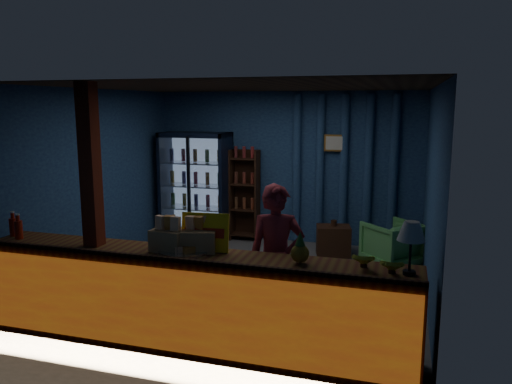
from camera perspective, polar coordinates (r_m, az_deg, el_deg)
ground at (r=6.90m, az=-0.93°, el=-10.18°), size 4.60×4.60×0.00m
room_walls at (r=6.53m, az=-0.97°, el=2.86°), size 4.60×4.60×4.60m
counter at (r=5.07m, az=-7.64°, el=-12.17°), size 4.40×0.57×0.99m
support_post at (r=5.34m, az=-18.14°, el=-2.18°), size 0.16×0.16×2.60m
beverage_cooler at (r=8.94m, az=-6.71°, el=0.61°), size 1.20×0.62×1.90m
bottle_shelf at (r=8.80m, az=-1.24°, el=-0.40°), size 0.50×0.28×1.60m
curtain_folds at (r=8.44m, az=9.99°, el=2.48°), size 1.74×0.14×2.50m
framed_picture at (r=8.37m, az=9.02°, el=5.55°), size 0.36×0.04×0.28m
shopkeeper at (r=5.19m, az=2.34°, el=-7.81°), size 0.66×0.52×1.59m
green_chair at (r=7.75m, az=15.33°, el=-5.69°), size 1.02×1.02×0.66m
side_table at (r=8.07m, az=8.83°, el=-5.49°), size 0.60×0.49×0.57m
yellow_sign at (r=4.93m, az=-5.84°, el=-4.61°), size 0.48×0.14×0.38m
soda_bottles at (r=6.03m, az=-25.75°, el=-3.65°), size 0.23×0.16×0.27m
snack_box_left at (r=5.02m, az=-9.79°, el=-5.22°), size 0.36×0.31×0.35m
snack_box_centre at (r=4.97m, az=-6.50°, el=-5.30°), size 0.39×0.35×0.35m
pastry_tray at (r=4.97m, az=-8.18°, el=-6.48°), size 0.51×0.51×0.08m
banana_bunches at (r=4.48m, az=13.73°, el=-7.87°), size 0.46×0.28×0.15m
table_lamp at (r=4.39m, az=17.33°, el=-4.54°), size 0.24×0.24×0.46m
pineapple at (r=4.57m, az=5.04°, el=-6.67°), size 0.17×0.17×0.29m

